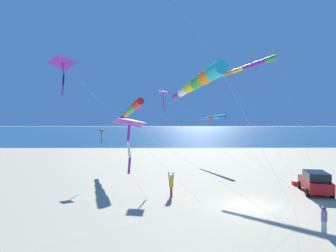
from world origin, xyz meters
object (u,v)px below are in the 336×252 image
(kite_windsock_orange_high_right, at_px, (201,80))
(kite_delta_white_trailing, at_px, (102,130))
(parked_car, at_px, (315,182))
(kite_delta_yellow_midlevel, at_px, (163,93))
(kite_windsock_striped_overhead, at_px, (133,108))
(cooler_box, at_px, (295,183))
(person_child_green_jacket, at_px, (324,217))
(kite_delta_green_low_center, at_px, (130,123))
(kite_windsock_teal_far_right, at_px, (215,117))
(kite_delta_purple_drifting, at_px, (63,64))
(kite_windsock_long_streamer_right, at_px, (252,65))
(person_adult_flyer, at_px, (171,184))

(kite_windsock_orange_high_right, relative_size, kite_delta_white_trailing, 1.33)
(parked_car, relative_size, kite_delta_yellow_midlevel, 0.36)
(kite_windsock_orange_high_right, distance_m, kite_windsock_striped_overhead, 18.74)
(cooler_box, relative_size, kite_windsock_orange_high_right, 0.07)
(person_child_green_jacket, bearing_deg, kite_delta_green_low_center, 102.42)
(kite_windsock_teal_far_right, distance_m, kite_delta_white_trailing, 18.59)
(kite_delta_purple_drifting, bearing_deg, kite_delta_yellow_midlevel, -52.67)
(kite_windsock_long_streamer_right, height_order, kite_delta_yellow_midlevel, kite_windsock_long_streamer_right)
(parked_car, xyz_separation_m, cooler_box, (3.08, 0.35, -0.74))
(kite_delta_purple_drifting, distance_m, kite_windsock_long_streamer_right, 21.42)
(kite_windsock_striped_overhead, xyz_separation_m, kite_delta_white_trailing, (-6.03, 2.53, -2.50))
(cooler_box, xyz_separation_m, person_child_green_jacket, (-11.92, 3.70, 0.65))
(cooler_box, xyz_separation_m, kite_windsock_striped_overhead, (8.34, 16.22, 7.40))
(kite_windsock_striped_overhead, relative_size, kite_windsock_long_streamer_right, 1.24)
(person_child_green_jacket, xyz_separation_m, kite_windsock_orange_high_right, (2.59, 6.36, 7.77))
(kite_delta_yellow_midlevel, bearing_deg, parked_car, -125.72)
(kite_delta_green_low_center, distance_m, kite_windsock_striped_overhead, 22.68)
(kite_windsock_orange_high_right, xyz_separation_m, kite_delta_yellow_midlevel, (15.49, 2.44, 0.68))
(person_child_green_jacket, bearing_deg, kite_windsock_striped_overhead, 31.70)
(person_adult_flyer, xyz_separation_m, kite_windsock_orange_high_right, (-5.23, -1.75, 7.58))
(kite_windsock_teal_far_right, height_order, kite_delta_white_trailing, kite_windsock_teal_far_right)
(kite_windsock_orange_high_right, bearing_deg, kite_delta_purple_drifting, 53.31)
(kite_windsock_striped_overhead, bearing_deg, person_child_green_jacket, -148.30)
(parked_car, relative_size, person_child_green_jacket, 2.90)
(kite_delta_purple_drifting, height_order, kite_windsock_long_streamer_right, kite_windsock_long_streamer_right)
(kite_delta_green_low_center, bearing_deg, kite_windsock_long_streamer_right, -28.92)
(kite_windsock_striped_overhead, xyz_separation_m, kite_windsock_long_streamer_right, (-0.74, -14.31, 5.11))
(person_adult_flyer, relative_size, kite_delta_purple_drifting, 0.15)
(kite_delta_green_low_center, relative_size, kite_windsock_striped_overhead, 0.58)
(person_child_green_jacket, relative_size, kite_windsock_teal_far_right, 0.08)
(person_child_green_jacket, relative_size, kite_windsock_long_streamer_right, 0.12)
(kite_delta_yellow_midlevel, bearing_deg, kite_windsock_teal_far_right, -40.97)
(kite_windsock_long_streamer_right, bearing_deg, parked_car, -168.09)
(person_child_green_jacket, bearing_deg, kite_delta_yellow_midlevel, 25.96)
(kite_delta_purple_drifting, distance_m, kite_windsock_teal_far_right, 23.17)
(kite_delta_purple_drifting, height_order, kite_windsock_striped_overhead, kite_delta_purple_drifting)
(cooler_box, height_order, kite_delta_white_trailing, kite_delta_white_trailing)
(kite_windsock_striped_overhead, bearing_deg, person_adult_flyer, -160.51)
(kite_delta_green_low_center, distance_m, kite_windsock_teal_far_right, 30.28)
(kite_windsock_striped_overhead, bearing_deg, kite_windsock_teal_far_right, -60.10)
(kite_delta_green_low_center, bearing_deg, kite_windsock_teal_far_right, -17.10)
(kite_delta_green_low_center, height_order, kite_windsock_orange_high_right, kite_windsock_orange_high_right)
(kite_delta_green_low_center, relative_size, kite_delta_white_trailing, 1.39)
(parked_car, height_order, kite_delta_purple_drifting, kite_delta_purple_drifting)
(kite_delta_yellow_midlevel, bearing_deg, kite_delta_white_trailing, 121.69)
(person_adult_flyer, relative_size, kite_windsock_teal_far_right, 0.10)
(cooler_box, bearing_deg, kite_delta_white_trailing, 82.97)
(parked_car, relative_size, cooler_box, 7.38)
(parked_car, bearing_deg, cooler_box, 6.47)
(person_adult_flyer, relative_size, kite_delta_green_low_center, 0.19)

